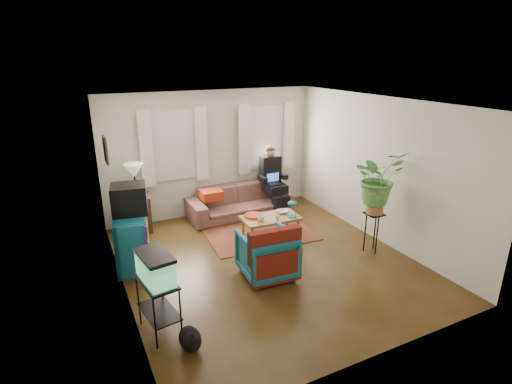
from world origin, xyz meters
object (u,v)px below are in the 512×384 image
armchair (267,252)px  dresser (132,240)px  coffee_table (271,228)px  sofa (239,196)px  plant_stand (372,232)px  aquarium_stand (159,306)px  side_table (138,213)px

armchair → dresser: bearing=-31.2°
armchair → coffee_table: 1.32m
sofa → plant_stand: size_ratio=3.04×
armchair → coffee_table: armchair is taller
dresser → plant_stand: bearing=-9.2°
sofa → aquarium_stand: sofa is taller
sofa → armchair: sofa is taller
side_table → plant_stand: 4.39m
aquarium_stand → armchair: (1.80, 0.60, 0.04)m
dresser → plant_stand: size_ratio=1.35×
sofa → aquarium_stand: size_ratio=3.06×
side_table → armchair: (1.45, -2.61, 0.05)m
side_table → dresser: 1.39m
sofa → armchair: 2.51m
aquarium_stand → plant_stand: bearing=-0.9°
coffee_table → aquarium_stand: bearing=-142.2°
coffee_table → sofa: bearing=95.1°
aquarium_stand → plant_stand: plant_stand is taller
sofa → dresser: dresser is taller
armchair → coffee_table: (0.67, 1.13, -0.18)m
sofa → side_table: (-2.07, 0.18, -0.07)m
side_table → coffee_table: side_table is taller
dresser → side_table: bearing=86.4°
side_table → coffee_table: bearing=-34.9°
side_table → aquarium_stand: bearing=-96.2°
side_table → dresser: size_ratio=0.73×
side_table → plant_stand: size_ratio=0.99×
sofa → coffee_table: (0.05, -1.30, -0.21)m
sofa → dresser: bearing=-154.1°
aquarium_stand → plant_stand: size_ratio=0.99×
aquarium_stand → dresser: bearing=81.2°
dresser → armchair: 2.19m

